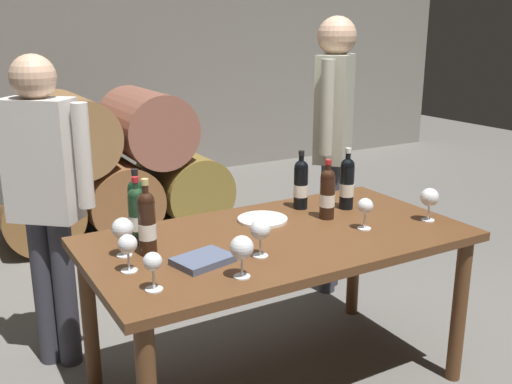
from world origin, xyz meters
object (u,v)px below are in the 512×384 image
(taster_seated_left, at_px, (44,188))
(wine_bottle_1, at_px, (347,183))
(wine_glass_3, at_px, (365,207))
(wine_glass_2, at_px, (123,229))
(wine_bottle_0, at_px, (147,222))
(wine_glass_1, at_px, (242,248))
(wine_glass_5, at_px, (260,231))
(wine_glass_6, at_px, (153,263))
(wine_bottle_3, at_px, (137,215))
(wine_bottle_4, at_px, (327,193))
(wine_glass_4, at_px, (128,245))
(sommelier_presenting, at_px, (334,130))
(dining_table, at_px, (278,254))
(wine_glass_0, at_px, (430,198))
(wine_bottle_5, at_px, (137,207))
(serving_plate, at_px, (263,219))
(wine_bottle_2, at_px, (301,184))
(tasting_notebook, at_px, (203,260))

(taster_seated_left, bearing_deg, wine_bottle_1, -22.26)
(wine_glass_3, bearing_deg, wine_glass_2, 167.55)
(wine_bottle_0, relative_size, wine_glass_1, 1.95)
(wine_glass_5, relative_size, wine_glass_6, 1.10)
(wine_bottle_3, height_order, wine_bottle_4, wine_bottle_3)
(wine_glass_4, bearing_deg, sommelier_presenting, 27.23)
(dining_table, distance_m, wine_glass_2, 0.71)
(wine_bottle_0, distance_m, wine_bottle_3, 0.14)
(wine_glass_4, bearing_deg, wine_glass_1, -37.02)
(wine_glass_5, bearing_deg, wine_glass_0, -0.74)
(wine_bottle_4, distance_m, wine_bottle_5, 0.90)
(wine_bottle_0, relative_size, wine_bottle_3, 1.08)
(wine_glass_3, bearing_deg, wine_glass_6, -173.01)
(wine_glass_6, bearing_deg, taster_seated_left, 99.99)
(wine_glass_5, xyz_separation_m, taster_seated_left, (-0.66, 0.90, 0.05))
(wine_glass_3, bearing_deg, wine_bottle_3, 160.19)
(wine_glass_0, bearing_deg, wine_glass_5, 179.26)
(sommelier_presenting, bearing_deg, dining_table, -139.00)
(wine_bottle_0, distance_m, wine_glass_6, 0.35)
(dining_table, xyz_separation_m, wine_glass_4, (-0.70, -0.06, 0.20))
(wine_bottle_4, relative_size, wine_glass_2, 1.79)
(taster_seated_left, bearing_deg, serving_plate, -30.07)
(wine_glass_5, bearing_deg, wine_bottle_3, 133.87)
(dining_table, height_order, wine_glass_2, wine_glass_2)
(wine_bottle_2, relative_size, taster_seated_left, 0.19)
(sommelier_presenting, bearing_deg, wine_glass_2, -157.19)
(wine_bottle_5, height_order, wine_glass_5, wine_bottle_5)
(wine_glass_0, relative_size, sommelier_presenting, 0.09)
(tasting_notebook, relative_size, sommelier_presenting, 0.13)
(wine_bottle_2, distance_m, wine_glass_6, 1.13)
(wine_glass_0, height_order, serving_plate, wine_glass_0)
(wine_bottle_2, height_order, taster_seated_left, taster_seated_left)
(wine_glass_0, bearing_deg, taster_seated_left, 150.12)
(wine_bottle_0, relative_size, serving_plate, 1.33)
(wine_bottle_1, bearing_deg, wine_glass_4, -169.77)
(wine_glass_2, bearing_deg, serving_plate, 7.95)
(wine_bottle_0, bearing_deg, wine_glass_4, -133.66)
(taster_seated_left, bearing_deg, wine_glass_5, -53.75)
(wine_bottle_0, bearing_deg, wine_glass_3, -11.86)
(wine_glass_0, distance_m, wine_glass_3, 0.35)
(wine_glass_0, distance_m, serving_plate, 0.80)
(sommelier_presenting, bearing_deg, wine_glass_0, -98.24)
(wine_glass_5, relative_size, taster_seated_left, 0.10)
(wine_glass_1, xyz_separation_m, sommelier_presenting, (1.22, 1.07, 0.17))
(wine_glass_1, xyz_separation_m, wine_glass_2, (-0.31, 0.42, -0.00))
(dining_table, xyz_separation_m, wine_glass_5, (-0.20, -0.18, 0.20))
(wine_glass_3, distance_m, wine_glass_6, 1.07)
(wine_bottle_2, height_order, wine_bottle_5, same)
(wine_bottle_1, height_order, wine_bottle_3, wine_bottle_1)
(wine_glass_0, xyz_separation_m, wine_glass_3, (-0.34, 0.06, -0.01))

